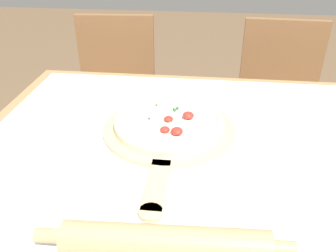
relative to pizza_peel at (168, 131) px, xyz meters
The scene contains 7 objects.
dining_table 0.16m from the pizza_peel, 65.71° to the right, with size 1.15×1.03×0.76m.
towel_cloth 0.10m from the pizza_peel, 65.71° to the right, with size 1.07×0.95×0.00m.
pizza_peel is the anchor object (origin of this frame).
pizza 0.03m from the pizza_peel, 88.76° to the left, with size 0.30×0.30×0.04m.
rolling_pin 0.41m from the pizza_peel, 84.96° to the right, with size 0.45×0.08×0.06m.
chair_left 0.89m from the pizza_peel, 114.59° to the left, with size 0.43×0.43×0.88m.
chair_right 0.93m from the pizza_peel, 59.99° to the left, with size 0.42×0.42×0.88m.
Camera 1 is at (0.05, -0.74, 1.28)m, focal length 38.00 mm.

